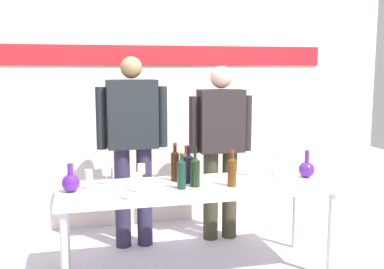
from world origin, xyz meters
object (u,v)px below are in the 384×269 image
display_table (197,192)px  wine_glass_left_3 (141,169)px  decanter_blue_right (307,169)px  wine_glass_right_2 (248,163)px  wine_glass_left_0 (106,170)px  wine_glass_left_2 (131,185)px  wine_glass_right_3 (278,166)px  wine_bottle_2 (186,165)px  wine_bottle_4 (181,173)px  wine_bottle_1 (189,167)px  presenter_left (133,139)px  wine_bottle_3 (232,171)px  wine_glass_right_0 (293,173)px  wine_bottle_5 (195,171)px  wine_glass_right_1 (275,162)px  wine_bottle_0 (175,164)px  wine_glass_left_1 (89,176)px  decanter_blue_left (71,182)px  presenter_right (221,142)px  wine_glass_right_5 (275,175)px  wine_glass_left_4 (139,179)px  wine_glass_right_4 (273,168)px

display_table → wine_glass_left_3: 0.47m
decanter_blue_right → wine_glass_right_2: bearing=157.0°
display_table → wine_glass_left_0: wine_glass_left_0 is taller
wine_glass_left_2 → wine_glass_right_3: (1.24, 0.34, -0.01)m
wine_glass_left_2 → display_table: bearing=28.6°
wine_bottle_2 → decanter_blue_right: bearing=-9.3°
wine_bottle_4 → wine_glass_left_3: bearing=135.6°
wine_bottle_1 → display_table: bearing=-65.0°
presenter_left → wine_bottle_3: bearing=-50.1°
wine_glass_right_2 → wine_glass_right_3: wine_glass_right_3 is taller
wine_bottle_1 → wine_glass_left_2: size_ratio=1.92×
presenter_left → wine_glass_right_0: bearing=-36.7°
wine_bottle_2 → wine_glass_left_3: 0.37m
wine_bottle_5 → wine_glass_left_0: size_ratio=1.88×
decanter_blue_right → wine_glass_left_0: bearing=174.9°
decanter_blue_right → wine_glass_right_1: decanter_blue_right is taller
display_table → wine_bottle_5: bearing=-119.7°
wine_bottle_0 → wine_glass_left_1: 0.69m
decanter_blue_left → wine_glass_left_1: 0.14m
presenter_left → presenter_right: (0.83, 0.00, -0.06)m
presenter_right → wine_bottle_3: 0.82m
decanter_blue_right → wine_glass_left_1: bearing=178.6°
wine_bottle_2 → wine_glass_right_5: bearing=-37.6°
wine_bottle_0 → wine_glass_right_1: (0.86, -0.01, -0.02)m
wine_glass_left_4 → decanter_blue_left: bearing=163.3°
wine_glass_left_1 → wine_glass_right_3: bearing=-1.2°
wine_glass_right_1 → wine_glass_right_3: bearing=-104.2°
wine_bottle_1 → wine_bottle_5: 0.13m
wine_bottle_3 → wine_glass_left_0: 0.98m
decanter_blue_right → wine_glass_left_3: 1.37m
display_table → wine_glass_left_3: size_ratio=13.95×
wine_glass_right_4 → wine_glass_right_5: wine_glass_right_4 is taller
decanter_blue_left → wine_glass_right_2: decanter_blue_left is taller
wine_bottle_2 → wine_glass_left_0: bearing=-178.4°
wine_bottle_3 → wine_bottle_5: wine_bottle_5 is taller
wine_glass_right_2 → wine_glass_left_4: bearing=-161.2°
wine_glass_left_2 → wine_glass_right_3: size_ratio=1.06×
wine_bottle_4 → wine_glass_left_1: bearing=167.3°
wine_bottle_0 → wine_glass_right_1: wine_bottle_0 is taller
wine_glass_left_1 → wine_glass_right_5: bearing=-13.6°
wine_bottle_1 → wine_glass_right_1: bearing=5.1°
wine_bottle_1 → wine_bottle_2: 0.10m
wine_glass_left_2 → wine_glass_left_1: bearing=126.5°
wine_bottle_1 → wine_glass_right_2: wine_bottle_1 is taller
wine_glass_right_0 → wine_glass_right_2: 0.44m
wine_glass_right_1 → decanter_blue_left: bearing=-175.7°
wine_glass_left_1 → wine_glass_left_4: bearing=-28.1°
presenter_right → wine_glass_left_1: bearing=-152.9°
wine_glass_left_3 → wine_bottle_4: bearing=-44.4°
wine_glass_right_0 → wine_glass_right_2: bearing=121.6°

